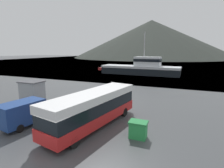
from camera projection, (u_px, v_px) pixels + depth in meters
ground_plane at (47, 155)px, 11.40m from camera, size 400.00×400.00×0.00m
water_surface at (173, 59)px, 143.02m from camera, size 240.00×240.00×0.00m
hill_backdrop at (151, 39)px, 177.37m from camera, size 154.85×154.85×36.80m
tour_bus at (94, 107)px, 15.58m from camera, size 4.50×10.67×3.12m
delivery_van at (27, 112)px, 16.02m from camera, size 2.80×5.62×2.27m
fishing_boat at (141, 68)px, 49.91m from camera, size 22.42×6.25×11.84m
storage_bin at (138, 129)px, 13.60m from camera, size 1.42×1.03×1.36m
dock_kiosk at (32, 91)px, 23.73m from camera, size 2.98×2.28×2.69m
small_boat at (106, 68)px, 63.02m from camera, size 4.12×6.40×0.81m
mooring_bollard at (112, 83)px, 34.09m from camera, size 0.34×0.34×0.87m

